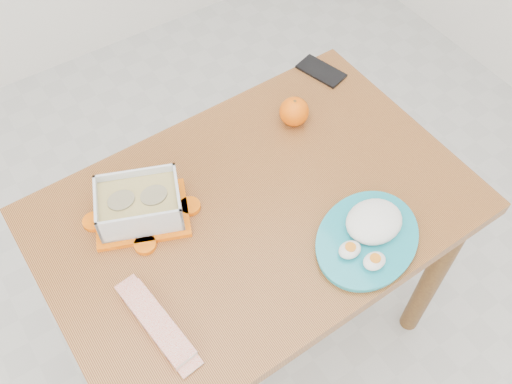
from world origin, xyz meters
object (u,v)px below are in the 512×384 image
dining_table (256,233)px  rice_plate (370,232)px  smartphone (321,71)px  food_container (140,205)px  orange_fruit (294,112)px

dining_table → rice_plate: 0.31m
rice_plate → smartphone: rice_plate is taller
food_container → rice_plate: 0.53m
food_container → smartphone: 0.67m
dining_table → orange_fruit: bearing=35.6°
dining_table → orange_fruit: 0.33m
dining_table → food_container: food_container is taller
rice_plate → orange_fruit: bearing=57.8°
dining_table → rice_plate: rice_plate is taller
rice_plate → food_container: bearing=117.5°
dining_table → rice_plate: size_ratio=2.88×
smartphone → rice_plate: bearing=-132.3°
orange_fruit → smartphone: bearing=32.5°
orange_fruit → food_container: bearing=-174.0°
food_container → smartphone: (0.65, 0.16, -0.04)m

